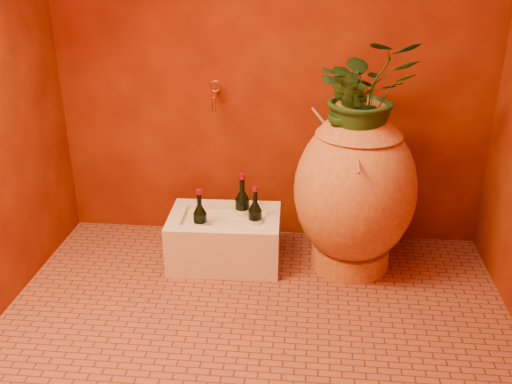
# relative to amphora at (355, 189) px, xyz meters

# --- Properties ---
(floor) EXTENTS (2.50, 2.50, 0.00)m
(floor) POSITION_rel_amphora_xyz_m (-0.48, -0.65, -0.47)
(floor) COLOR brown
(floor) RESTS_ON ground
(wall_back) EXTENTS (2.50, 0.02, 2.50)m
(wall_back) POSITION_rel_amphora_xyz_m (-0.48, 0.35, 0.78)
(wall_back) COLOR #561204
(wall_back) RESTS_ON ground
(amphora) EXTENTS (0.81, 0.81, 0.94)m
(amphora) POSITION_rel_amphora_xyz_m (0.00, 0.00, 0.00)
(amphora) COLOR #D2833B
(amphora) RESTS_ON floor
(stone_basin) EXTENTS (0.63, 0.44, 0.29)m
(stone_basin) POSITION_rel_amphora_xyz_m (-0.71, -0.03, -0.33)
(stone_basin) COLOR beige
(stone_basin) RESTS_ON floor
(wine_bottle_a) EXTENTS (0.08, 0.08, 0.32)m
(wine_bottle_a) POSITION_rel_amphora_xyz_m (-0.53, -0.05, -0.19)
(wine_bottle_a) COLOR black
(wine_bottle_a) RESTS_ON stone_basin
(wine_bottle_b) EXTENTS (0.08, 0.08, 0.32)m
(wine_bottle_b) POSITION_rel_amphora_xyz_m (-0.83, -0.11, -0.20)
(wine_bottle_b) COLOR black
(wine_bottle_b) RESTS_ON stone_basin
(wine_bottle_c) EXTENTS (0.09, 0.09, 0.35)m
(wine_bottle_c) POSITION_rel_amphora_xyz_m (-0.62, 0.05, -0.18)
(wine_bottle_c) COLOR black
(wine_bottle_c) RESTS_ON stone_basin
(wall_tap) EXTENTS (0.07, 0.14, 0.16)m
(wall_tap) POSITION_rel_amphora_xyz_m (-0.79, 0.27, 0.43)
(wall_tap) COLOR #A36925
(wall_tap) RESTS_ON wall_back
(plant_main) EXTENTS (0.58, 0.52, 0.55)m
(plant_main) POSITION_rel_amphora_xyz_m (0.01, -0.01, 0.53)
(plant_main) COLOR #194017
(plant_main) RESTS_ON amphora
(plant_side) EXTENTS (0.27, 0.28, 0.40)m
(plant_side) POSITION_rel_amphora_xyz_m (-0.07, -0.07, 0.45)
(plant_side) COLOR #194017
(plant_side) RESTS_ON amphora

